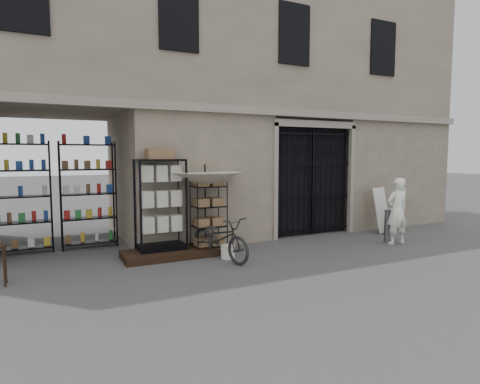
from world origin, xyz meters
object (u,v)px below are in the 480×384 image
white_bucket (228,252)px  steel_bollard (387,226)px  bicycle (220,259)px  market_umbrella (205,176)px  shopkeeper (396,244)px  wire_rack (209,218)px  display_cabinet (161,209)px  easel_sign (388,211)px

white_bucket → steel_bollard: size_ratio=0.36×
steel_bollard → bicycle: bearing=176.1°
market_umbrella → shopkeeper: 4.99m
market_umbrella → shopkeeper: (4.48, -1.39, -1.72)m
bicycle → shopkeeper: bearing=-23.8°
wire_rack → bicycle: (-0.03, -0.71, -0.78)m
shopkeeper → steel_bollard: bearing=-75.7°
wire_rack → shopkeeper: 4.69m
steel_bollard → shopkeeper: bearing=-81.4°
white_bucket → wire_rack: bearing=102.9°
display_cabinet → shopkeeper: bearing=-30.4°
shopkeeper → easel_sign: easel_sign is taller
white_bucket → shopkeeper: (4.29, -0.58, -0.14)m
display_cabinet → shopkeeper: 5.77m
display_cabinet → market_umbrella: market_umbrella is taller
bicycle → shopkeeper: (4.48, -0.56, 0.00)m
display_cabinet → wire_rack: display_cabinet is taller
bicycle → steel_bollard: 4.47m
display_cabinet → shopkeeper: display_cabinet is taller
white_bucket → bicycle: size_ratio=0.17×
steel_bollard → easel_sign: bearing=42.9°
white_bucket → bicycle: bearing=-173.1°
bicycle → shopkeeper: size_ratio=1.07×
wire_rack → market_umbrella: (-0.03, 0.12, 0.94)m
steel_bollard → shopkeeper: (0.04, -0.25, -0.41)m
bicycle → easel_sign: size_ratio=1.40×
market_umbrella → white_bucket: market_umbrella is taller
wire_rack → shopkeeper: bearing=-11.2°
white_bucket → steel_bollard: 4.27m
display_cabinet → easel_sign: display_cabinet is taller
market_umbrella → white_bucket: bearing=-76.9°
shopkeeper → easel_sign: size_ratio=1.31×
wire_rack → steel_bollard: bearing=-8.3°
wire_rack → easel_sign: (5.28, -0.20, -0.13)m
market_umbrella → steel_bollard: size_ratio=2.92×
shopkeeper → easel_sign: 1.50m
easel_sign → market_umbrella: bearing=160.2°
white_bucket → shopkeeper: 4.33m
display_cabinet → wire_rack: (1.05, -0.12, -0.25)m
wire_rack → market_umbrella: 0.95m
wire_rack → easel_sign: size_ratio=1.27×
display_cabinet → white_bucket: 1.70m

